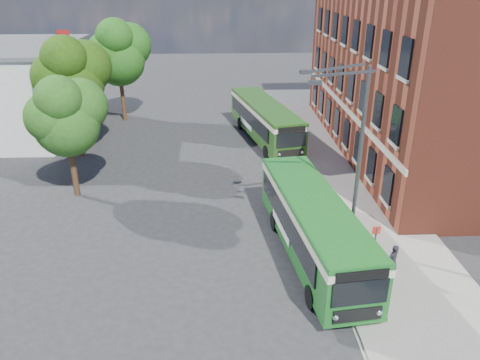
{
  "coord_description": "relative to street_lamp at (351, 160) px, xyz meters",
  "views": [
    {
      "loc": [
        -1.03,
        -21.56,
        12.55
      ],
      "look_at": [
        -0.08,
        1.75,
        2.2
      ],
      "focal_mm": 35.0,
      "sensor_mm": 36.0,
      "label": 1
    }
  ],
  "objects": [
    {
      "name": "pedestrian_a",
      "position": [
        1.58,
        -2.47,
        -3.86
      ],
      "size": [
        0.68,
        0.61,
        1.57
      ],
      "primitive_type": "imported",
      "rotation": [
        0.0,
        0.0,
        3.66
      ],
      "color": "black",
      "rests_on": "pavement"
    },
    {
      "name": "kerb_line",
      "position": [
        -0.89,
        10.0,
        -4.79
      ],
      "size": [
        0.12,
        48.0,
        0.01
      ],
      "primitive_type": "cube",
      "color": "beige",
      "rests_on": "ground"
    },
    {
      "name": "bus_stop_sign",
      "position": [
        0.76,
        -2.2,
        -3.28
      ],
      "size": [
        0.35,
        0.08,
        2.52
      ],
      "color": "#3D4042",
      "rests_on": "ground"
    },
    {
      "name": "ground",
      "position": [
        -4.84,
        2.0,
        -4.79
      ],
      "size": [
        120.0,
        120.0,
        0.0
      ],
      "primitive_type": "plane",
      "color": "#28272A",
      "rests_on": "ground"
    },
    {
      "name": "flagpole",
      "position": [
        -17.29,
        15.0,
        0.15
      ],
      "size": [
        0.95,
        0.1,
        9.0
      ],
      "color": "#3D4042",
      "rests_on": "ground"
    },
    {
      "name": "pavement",
      "position": [
        2.16,
        10.0,
        -4.72
      ],
      "size": [
        6.0,
        48.0,
        0.15
      ],
      "primitive_type": "cube",
      "color": "gray",
      "rests_on": "ground"
    },
    {
      "name": "brick_office",
      "position": [
        9.16,
        14.0,
        2.18
      ],
      "size": [
        12.1,
        26.0,
        14.2
      ],
      "color": "maroon",
      "rests_on": "ground"
    },
    {
      "name": "tree_right",
      "position": [
        -14.81,
        22.93,
        1.43
      ],
      "size": [
        5.43,
        5.16,
        9.16
      ],
      "color": "#332312",
      "rests_on": "ground"
    },
    {
      "name": "tree_left",
      "position": [
        -14.78,
        6.83,
        0.31
      ],
      "size": [
        4.45,
        4.23,
        7.51
      ],
      "color": "#332312",
      "rests_on": "ground"
    },
    {
      "name": "bus_front",
      "position": [
        -1.64,
        -0.43,
        -2.96
      ],
      "size": [
        3.92,
        11.42,
        3.02
      ],
      "color": "#1A6220",
      "rests_on": "ground"
    },
    {
      "name": "pedestrian_b",
      "position": [
        0.05,
        1.12,
        -3.9
      ],
      "size": [
        0.77,
        0.62,
        1.48
      ],
      "primitive_type": "imported",
      "rotation": [
        0.0,
        0.0,
        3.06
      ],
      "color": "black",
      "rests_on": "pavement"
    },
    {
      "name": "bus_rear",
      "position": [
        -2.37,
        16.9,
        -2.96
      ],
      "size": [
        5.14,
        12.35,
        3.02
      ],
      "color": "#214D16",
      "rests_on": "ground"
    },
    {
      "name": "street_lamp",
      "position": [
        0.0,
        0.0,
        0.0
      ],
      "size": [
        2.96,
        2.38,
        9.0
      ],
      "color": "#3D4042",
      "rests_on": "ground"
    },
    {
      "name": "tree_mid",
      "position": [
        -16.3,
        13.67,
        1.22
      ],
      "size": [
        5.24,
        4.99,
        8.85
      ],
      "color": "#332312",
      "rests_on": "ground"
    },
    {
      "name": "white_building",
      "position": [
        -22.84,
        20.0,
        -1.13
      ],
      "size": [
        9.4,
        13.4,
        7.3
      ],
      "color": "silver",
      "rests_on": "ground"
    }
  ]
}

